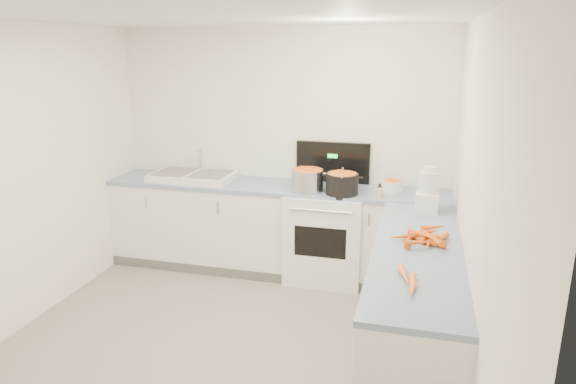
% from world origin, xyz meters
% --- Properties ---
extents(floor, '(3.50, 4.00, 0.00)m').
position_xyz_m(floor, '(0.00, 0.00, 0.00)').
color(floor, gray).
rests_on(floor, ground).
extents(ceiling, '(3.50, 4.00, 0.00)m').
position_xyz_m(ceiling, '(0.00, 0.00, 2.50)').
color(ceiling, white).
rests_on(ceiling, ground).
extents(wall_back, '(3.50, 0.00, 2.50)m').
position_xyz_m(wall_back, '(0.00, 2.00, 1.25)').
color(wall_back, white).
rests_on(wall_back, ground).
extents(wall_right, '(0.00, 4.00, 2.50)m').
position_xyz_m(wall_right, '(1.75, 0.00, 1.25)').
color(wall_right, white).
rests_on(wall_right, ground).
extents(counter_back, '(3.50, 0.62, 0.94)m').
position_xyz_m(counter_back, '(0.00, 1.70, 0.47)').
color(counter_back, white).
rests_on(counter_back, ground).
extents(counter_right, '(0.62, 2.20, 0.94)m').
position_xyz_m(counter_right, '(1.45, 0.30, 0.47)').
color(counter_right, white).
rests_on(counter_right, ground).
extents(stove, '(0.76, 0.65, 1.36)m').
position_xyz_m(stove, '(0.55, 1.69, 0.47)').
color(stove, white).
rests_on(stove, ground).
extents(sink, '(0.86, 0.52, 0.31)m').
position_xyz_m(sink, '(-0.90, 1.70, 0.98)').
color(sink, white).
rests_on(sink, counter_back).
extents(steel_pot, '(0.34, 0.34, 0.23)m').
position_xyz_m(steel_pot, '(0.38, 1.56, 1.04)').
color(steel_pot, silver).
rests_on(steel_pot, stove).
extents(black_pot, '(0.37, 0.37, 0.22)m').
position_xyz_m(black_pot, '(0.72, 1.54, 1.03)').
color(black_pot, black).
rests_on(black_pot, stove).
extents(wooden_spoon, '(0.07, 0.39, 0.02)m').
position_xyz_m(wooden_spoon, '(0.72, 1.54, 1.15)').
color(wooden_spoon, '#AD7A47').
rests_on(wooden_spoon, black_pot).
extents(mixing_bowl, '(0.24, 0.24, 0.11)m').
position_xyz_m(mixing_bowl, '(1.17, 1.78, 0.99)').
color(mixing_bowl, white).
rests_on(mixing_bowl, counter_back).
extents(extract_bottle, '(0.04, 0.04, 0.11)m').
position_xyz_m(extract_bottle, '(1.08, 1.50, 0.99)').
color(extract_bottle, '#593319').
rests_on(extract_bottle, counter_back).
extents(spice_jar, '(0.05, 0.05, 0.08)m').
position_xyz_m(spice_jar, '(1.08, 1.50, 0.98)').
color(spice_jar, '#E5B266').
rests_on(spice_jar, counter_back).
extents(food_processor, '(0.20, 0.24, 0.39)m').
position_xyz_m(food_processor, '(1.50, 1.19, 1.11)').
color(food_processor, white).
rests_on(food_processor, counter_right).
extents(carrot_pile, '(0.44, 0.42, 0.09)m').
position_xyz_m(carrot_pile, '(1.48, 0.44, 0.98)').
color(carrot_pile, orange).
rests_on(carrot_pile, counter_right).
extents(peeled_carrots, '(0.12, 0.43, 0.04)m').
position_xyz_m(peeled_carrots, '(1.40, -0.28, 0.96)').
color(peeled_carrots, orange).
rests_on(peeled_carrots, counter_right).
extents(peelings, '(0.22, 0.28, 0.01)m').
position_xyz_m(peelings, '(-1.09, 1.72, 1.02)').
color(peelings, tan).
rests_on(peelings, sink).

